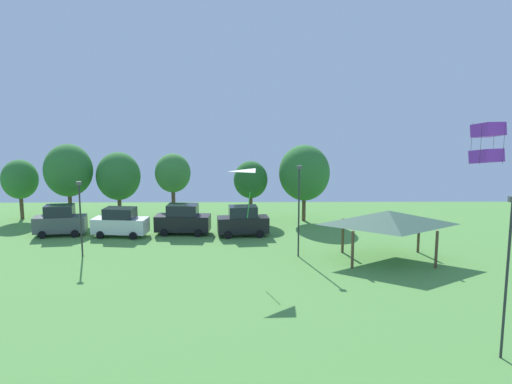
{
  "coord_description": "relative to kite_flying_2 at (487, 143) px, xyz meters",
  "views": [
    {
      "loc": [
        -1.11,
        -0.23,
        11.11
      ],
      "look_at": [
        -0.96,
        14.53,
        8.68
      ],
      "focal_mm": 38.0,
      "sensor_mm": 36.0,
      "label": 1
    }
  ],
  "objects": [
    {
      "name": "kite_flying_2",
      "position": [
        0.0,
        0.0,
        0.0
      ],
      "size": [
        2.13,
        2.2,
        2.89
      ],
      "color": "purple"
    },
    {
      "name": "kite_flying_5",
      "position": [
        -15.69,
        -1.97,
        -2.47
      ],
      "size": [
        2.15,
        2.14,
        2.51
      ],
      "color": "white"
    },
    {
      "name": "parked_car_leftmost",
      "position": [
        -32.07,
        8.48,
        -7.16
      ],
      "size": [
        4.42,
        2.4,
        2.62
      ],
      "rotation": [
        0.0,
        0.0,
        0.14
      ],
      "color": "#4C5156",
      "rests_on": "ground"
    },
    {
      "name": "parked_car_second_from_left",
      "position": [
        -26.91,
        8.12,
        -7.23
      ],
      "size": [
        4.72,
        2.44,
        2.44
      ],
      "rotation": [
        0.0,
        0.0,
        -0.12
      ],
      "color": "silver",
      "rests_on": "ground"
    },
    {
      "name": "parked_car_third_from_left",
      "position": [
        -21.76,
        8.9,
        -7.17
      ],
      "size": [
        4.71,
        2.3,
        2.58
      ],
      "rotation": [
        0.0,
        0.0,
        -0.06
      ],
      "color": "black",
      "rests_on": "ground"
    },
    {
      "name": "parked_car_rightmost_in_row",
      "position": [
        -16.61,
        8.21,
        -7.18
      ],
      "size": [
        4.43,
        2.31,
        2.56
      ],
      "rotation": [
        0.0,
        0.0,
        0.11
      ],
      "color": "black",
      "rests_on": "ground"
    },
    {
      "name": "park_pavilion",
      "position": [
        -6.23,
        1.01,
        -5.35
      ],
      "size": [
        7.37,
        5.09,
        3.6
      ],
      "color": "brown",
      "rests_on": "ground"
    },
    {
      "name": "light_post_0",
      "position": [
        -28.29,
        2.15,
        -5.27
      ],
      "size": [
        0.36,
        0.2,
        5.54
      ],
      "color": "#2D2D33",
      "rests_on": "ground"
    },
    {
      "name": "light_post_1",
      "position": [
        -12.49,
        1.96,
        -4.68
      ],
      "size": [
        0.36,
        0.2,
        6.69
      ],
      "color": "#2D2D33",
      "rests_on": "ground"
    },
    {
      "name": "light_post_2",
      "position": [
        -4.94,
        -14.08,
        -4.4
      ],
      "size": [
        0.36,
        0.2,
        7.23
      ],
      "color": "#2D2D33",
      "rests_on": "ground"
    },
    {
      "name": "treeline_tree_0",
      "position": [
        -38.07,
        15.15,
        -4.56
      ],
      "size": [
        3.43,
        3.43,
        5.77
      ],
      "color": "brown",
      "rests_on": "ground"
    },
    {
      "name": "treeline_tree_1",
      "position": [
        -32.98,
        13.97,
        -3.56
      ],
      "size": [
        4.48,
        4.48,
        7.35
      ],
      "color": "brown",
      "rests_on": "ground"
    },
    {
      "name": "treeline_tree_2",
      "position": [
        -28.44,
        14.36,
        -4.16
      ],
      "size": [
        4.13,
        4.13,
        6.55
      ],
      "color": "brown",
      "rests_on": "ground"
    },
    {
      "name": "treeline_tree_3",
      "position": [
        -23.23,
        13.86,
        -3.83
      ],
      "size": [
        3.31,
        3.31,
        6.46
      ],
      "color": "brown",
      "rests_on": "ground"
    },
    {
      "name": "treeline_tree_4",
      "position": [
        -15.96,
        14.28,
        -4.52
      ],
      "size": [
        3.2,
        3.2,
        5.7
      ],
      "color": "brown",
      "rests_on": "ground"
    },
    {
      "name": "treeline_tree_5",
      "position": [
        -10.9,
        14.16,
        -3.84
      ],
      "size": [
        4.78,
        4.78,
        7.23
      ],
      "color": "brown",
      "rests_on": "ground"
    }
  ]
}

